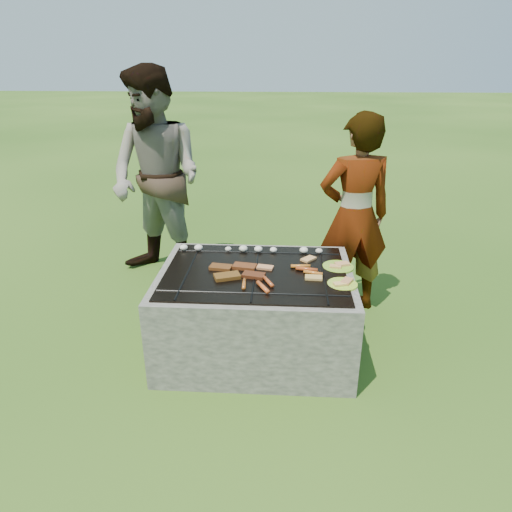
# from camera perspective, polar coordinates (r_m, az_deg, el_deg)

# --- Properties ---
(lawn) EXTENTS (60.00, 60.00, 0.00)m
(lawn) POSITION_cam_1_polar(r_m,az_deg,el_deg) (3.36, -0.05, -11.39)
(lawn) COLOR #274B12
(lawn) RESTS_ON ground
(fire_pit) EXTENTS (1.30, 1.00, 0.62)m
(fire_pit) POSITION_cam_1_polar(r_m,az_deg,el_deg) (3.21, -0.05, -7.24)
(fire_pit) COLOR #A1998F
(fire_pit) RESTS_ON ground
(mushrooms) EXTENTS (1.06, 0.06, 0.04)m
(mushrooms) POSITION_cam_1_polar(r_m,az_deg,el_deg) (3.36, -1.02, 0.90)
(mushrooms) COLOR #EFE9CA
(mushrooms) RESTS_ON fire_pit
(pork_slabs) EXTENTS (0.39, 0.29, 0.02)m
(pork_slabs) POSITION_cam_1_polar(r_m,az_deg,el_deg) (3.02, -2.55, -1.94)
(pork_slabs) COLOR brown
(pork_slabs) RESTS_ON fire_pit
(sausages) EXTENTS (0.52, 0.42, 0.03)m
(sausages) POSITION_cam_1_polar(r_m,az_deg,el_deg) (2.95, 3.44, -2.61)
(sausages) COLOR orange
(sausages) RESTS_ON fire_pit
(bread_on_grate) EXTENTS (0.44, 0.40, 0.01)m
(bread_on_grate) POSITION_cam_1_polar(r_m,az_deg,el_deg) (3.09, 4.99, -1.50)
(bread_on_grate) COLOR tan
(bread_on_grate) RESTS_ON fire_pit
(plate_far) EXTENTS (0.25, 0.25, 0.03)m
(plate_far) POSITION_cam_1_polar(r_m,az_deg,el_deg) (3.17, 10.25, -1.31)
(plate_far) COLOR #ACD934
(plate_far) RESTS_ON fire_pit
(plate_near) EXTENTS (0.21, 0.21, 0.03)m
(plate_near) POSITION_cam_1_polar(r_m,az_deg,el_deg) (2.94, 10.79, -3.44)
(plate_near) COLOR #EEF63B
(plate_near) RESTS_ON fire_pit
(cook) EXTENTS (0.64, 0.49, 1.58)m
(cook) POSITION_cam_1_polar(r_m,az_deg,el_deg) (3.65, 12.20, 4.88)
(cook) COLOR #A79E8B
(cook) RESTS_ON ground
(bystander) EXTENTS (1.15, 1.07, 1.90)m
(bystander) POSITION_cam_1_polar(r_m,az_deg,el_deg) (4.19, -12.28, 9.44)
(bystander) COLOR gray
(bystander) RESTS_ON ground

